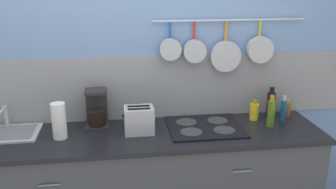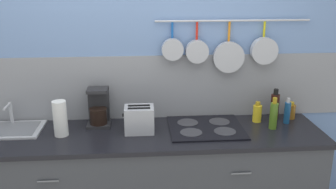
# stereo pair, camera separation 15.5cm
# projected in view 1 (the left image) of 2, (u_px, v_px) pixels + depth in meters

# --- Properties ---
(wall_back) EXTENTS (7.20, 0.15, 2.60)m
(wall_back) POSITION_uv_depth(u_px,v_px,m) (141.00, 75.00, 3.00)
(wall_back) COLOR #7293C6
(wall_back) RESTS_ON ground_plane
(countertop) EXTENTS (2.67, 0.63, 0.03)m
(countertop) POSITION_uv_depth(u_px,v_px,m) (145.00, 136.00, 2.78)
(countertop) COLOR black
(countertop) RESTS_ON cabinet_base
(sink_basin) EXTENTS (0.52, 0.34, 0.18)m
(sink_basin) POSITION_uv_depth(u_px,v_px,m) (3.00, 133.00, 2.75)
(sink_basin) COLOR #B7BABF
(sink_basin) RESTS_ON countertop
(paper_towel_roll) EXTENTS (0.10, 0.10, 0.26)m
(paper_towel_roll) POSITION_uv_depth(u_px,v_px,m) (59.00, 121.00, 2.66)
(paper_towel_roll) COLOR white
(paper_towel_roll) RESTS_ON countertop
(coffee_maker) EXTENTS (0.18, 0.18, 0.29)m
(coffee_maker) POSITION_uv_depth(u_px,v_px,m) (97.00, 111.00, 2.88)
(coffee_maker) COLOR #262628
(coffee_maker) RESTS_ON countertop
(toaster) EXTENTS (0.23, 0.17, 0.20)m
(toaster) POSITION_uv_depth(u_px,v_px,m) (139.00, 120.00, 2.77)
(toaster) COLOR #B7BABF
(toaster) RESTS_ON countertop
(cooktop) EXTENTS (0.56, 0.49, 0.01)m
(cooktop) POSITION_uv_depth(u_px,v_px,m) (205.00, 127.00, 2.88)
(cooktop) COLOR black
(cooktop) RESTS_ON countertop
(bottle_sesame_oil) EXTENTS (0.07, 0.07, 0.16)m
(bottle_sesame_oil) POSITION_uv_depth(u_px,v_px,m) (254.00, 111.00, 3.02)
(bottle_sesame_oil) COLOR yellow
(bottle_sesame_oil) RESTS_ON countertop
(bottle_vinegar) EXTENTS (0.06, 0.06, 0.25)m
(bottle_vinegar) POSITION_uv_depth(u_px,v_px,m) (271.00, 113.00, 2.88)
(bottle_vinegar) COLOR #4C721E
(bottle_vinegar) RESTS_ON countertop
(bottle_cooking_wine) EXTENTS (0.07, 0.07, 0.26)m
(bottle_cooking_wine) POSITION_uv_depth(u_px,v_px,m) (271.00, 104.00, 3.07)
(bottle_cooking_wine) COLOR #33140F
(bottle_cooking_wine) RESTS_ON countertop
(bottle_hot_sauce) EXTENTS (0.05, 0.05, 0.21)m
(bottle_hot_sauce) POSITION_uv_depth(u_px,v_px,m) (283.00, 110.00, 3.00)
(bottle_hot_sauce) COLOR navy
(bottle_hot_sauce) RESTS_ON countertop
(bottle_dish_soap) EXTENTS (0.07, 0.07, 0.14)m
(bottle_dish_soap) POSITION_uv_depth(u_px,v_px,m) (286.00, 109.00, 3.11)
(bottle_dish_soap) COLOR #8C5919
(bottle_dish_soap) RESTS_ON countertop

